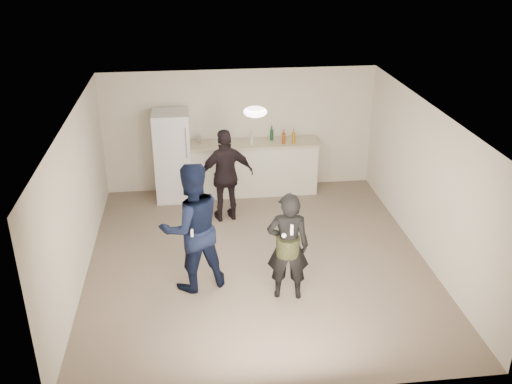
{
  "coord_description": "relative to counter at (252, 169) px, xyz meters",
  "views": [
    {
      "loc": [
        -0.98,
        -8.02,
        4.99
      ],
      "look_at": [
        0.0,
        0.2,
        1.15
      ],
      "focal_mm": 40.0,
      "sensor_mm": 36.0,
      "label": 1
    }
  ],
  "objects": [
    {
      "name": "counter",
      "position": [
        0.0,
        0.0,
        0.0
      ],
      "size": [
        2.6,
        0.56,
        1.05
      ],
      "primitive_type": "cube",
      "color": "beige",
      "rests_on": "floor"
    },
    {
      "name": "ceiling",
      "position": [
        -0.22,
        -2.67,
        1.98
      ],
      "size": [
        6.0,
        6.0,
        0.0
      ],
      "primitive_type": "plane",
      "rotation": [
        3.14,
        0.0,
        0.0
      ],
      "color": "silver",
      "rests_on": "wall_back"
    },
    {
      "name": "woman",
      "position": [
        0.1,
        -3.71,
        0.32
      ],
      "size": [
        0.66,
        0.49,
        1.68
      ],
      "primitive_type": "imported",
      "rotation": [
        0.0,
        0.0,
        3.0
      ],
      "color": "black",
      "rests_on": "floor"
    },
    {
      "name": "camo_shorts",
      "position": [
        0.1,
        -3.71,
        0.32
      ],
      "size": [
        0.34,
        0.34,
        0.28
      ],
      "primitive_type": "cylinder",
      "color": "#363D1B",
      "rests_on": "woman"
    },
    {
      "name": "wall_right",
      "position": [
        2.53,
        -2.67,
        0.72
      ],
      "size": [
        0.0,
        6.0,
        6.0
      ],
      "primitive_type": "plane",
      "rotation": [
        1.57,
        0.0,
        -1.57
      ],
      "color": "beige",
      "rests_on": "floor"
    },
    {
      "name": "fridge_handle",
      "position": [
        -1.31,
        -0.44,
        0.78
      ],
      "size": [
        0.02,
        0.02,
        0.6
      ],
      "primitive_type": "cylinder",
      "color": "silver",
      "rests_on": "fridge"
    },
    {
      "name": "wall_front",
      "position": [
        -0.22,
        -5.67,
        0.72
      ],
      "size": [
        6.0,
        0.0,
        6.0
      ],
      "primitive_type": "plane",
      "rotation": [
        -1.57,
        0.0,
        0.0
      ],
      "color": "beige",
      "rests_on": "floor"
    },
    {
      "name": "wall_left",
      "position": [
        -2.97,
        -2.67,
        0.72
      ],
      "size": [
        0.0,
        6.0,
        6.0
      ],
      "primitive_type": "plane",
      "rotation": [
        1.57,
        0.0,
        1.57
      ],
      "color": "beige",
      "rests_on": "floor"
    },
    {
      "name": "bottle_cluster",
      "position": [
        0.5,
        -0.07,
        0.67
      ],
      "size": [
        0.9,
        0.33,
        0.23
      ],
      "color": "#B1B7BD",
      "rests_on": "counter_top"
    },
    {
      "name": "floor",
      "position": [
        -0.22,
        -2.67,
        -0.53
      ],
      "size": [
        6.0,
        6.0,
        0.0
      ],
      "primitive_type": "plane",
      "color": "#6B5B4C",
      "rests_on": "ground"
    },
    {
      "name": "counter_top",
      "position": [
        0.0,
        0.0,
        0.55
      ],
      "size": [
        2.68,
        0.64,
        0.04
      ],
      "primitive_type": "cube",
      "color": "beige",
      "rests_on": "counter"
    },
    {
      "name": "shaker",
      "position": [
        -1.06,
        0.08,
        0.65
      ],
      "size": [
        0.08,
        0.08,
        0.17
      ],
      "primitive_type": "cylinder",
      "color": "#BCBDC1",
      "rests_on": "counter_top"
    },
    {
      "name": "fridge",
      "position": [
        -1.59,
        -0.07,
        0.38
      ],
      "size": [
        0.7,
        0.7,
        1.8
      ],
      "primitive_type": "cube",
      "color": "silver",
      "rests_on": "floor"
    },
    {
      "name": "man",
      "position": [
        -1.26,
        -3.27,
        0.48
      ],
      "size": [
        1.16,
        1.03,
        2.01
      ],
      "primitive_type": "imported",
      "rotation": [
        0.0,
        0.0,
        3.46
      ],
      "color": "#0E1B3E",
      "rests_on": "floor"
    },
    {
      "name": "wall_back",
      "position": [
        -0.22,
        0.33,
        0.72
      ],
      "size": [
        6.0,
        0.0,
        6.0
      ],
      "primitive_type": "plane",
      "rotation": [
        1.57,
        0.0,
        0.0
      ],
      "color": "beige",
      "rests_on": "floor"
    },
    {
      "name": "nunchuk_woman",
      "position": [
        -0.0,
        -3.93,
        0.62
      ],
      "size": [
        0.07,
        0.07,
        0.07
      ],
      "primitive_type": "sphere",
      "color": "white",
      "rests_on": "woman"
    },
    {
      "name": "spectator",
      "position": [
        -0.61,
        -1.12,
        0.36
      ],
      "size": [
        1.1,
        0.62,
        1.76
      ],
      "primitive_type": "imported",
      "rotation": [
        0.0,
        0.0,
        3.34
      ],
      "color": "black",
      "rests_on": "floor"
    },
    {
      "name": "remote_woman",
      "position": [
        0.1,
        -3.96,
        0.72
      ],
      "size": [
        0.04,
        0.04,
        0.15
      ],
      "primitive_type": "cube",
      "color": "white",
      "rests_on": "woman"
    },
    {
      "name": "nunchuk_man",
      "position": [
        -1.14,
        -3.52,
        0.45
      ],
      "size": [
        0.07,
        0.07,
        0.07
      ],
      "primitive_type": "sphere",
      "color": "silver",
      "rests_on": "man"
    },
    {
      "name": "remote_man",
      "position": [
        -1.26,
        -3.55,
        0.53
      ],
      "size": [
        0.04,
        0.04,
        0.15
      ],
      "primitive_type": "cube",
      "color": "silver",
      "rests_on": "man"
    },
    {
      "name": "ceiling_dome",
      "position": [
        -0.22,
        -2.37,
        1.93
      ],
      "size": [
        0.36,
        0.36,
        0.16
      ],
      "primitive_type": "ellipsoid",
      "color": "white",
      "rests_on": "ceiling"
    }
  ]
}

